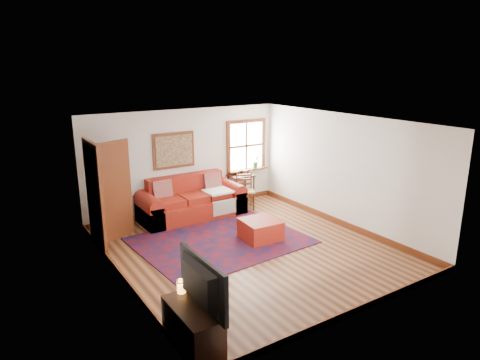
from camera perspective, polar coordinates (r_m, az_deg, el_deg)
ground at (r=8.52m, az=1.12°, el=-9.14°), size 5.50×5.50×0.00m
room_envelope at (r=7.99m, az=1.12°, el=1.74°), size 5.04×5.54×2.52m
window at (r=11.22m, az=1.01°, el=3.89°), size 1.18×0.20×1.38m
doorway at (r=8.83m, az=-17.49°, el=-1.57°), size 0.89×1.08×2.14m
framed_artwork at (r=10.19m, az=-8.81°, el=3.92°), size 1.05×0.07×0.85m
persian_rug at (r=8.88m, az=-2.65°, el=-8.04°), size 3.39×2.79×0.02m
red_leather_sofa at (r=10.20m, az=-6.51°, el=-3.14°), size 2.47×1.02×0.97m
red_ottoman at (r=8.89m, az=2.74°, el=-6.63°), size 0.79×0.79×0.42m
side_table at (r=11.04m, az=0.14°, el=0.08°), size 0.63×0.47×0.76m
ladder_back_chair at (r=10.67m, az=0.66°, el=-1.21°), size 0.55×0.54×0.92m
media_cabinet at (r=5.80m, az=-6.33°, el=-18.86°), size 0.44×0.98×0.54m
television at (r=5.46m, az=-6.13°, el=-13.72°), size 0.15×1.16×0.67m
candle_hurricane at (r=5.96m, az=-7.84°, el=-13.92°), size 0.12×0.12×0.18m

